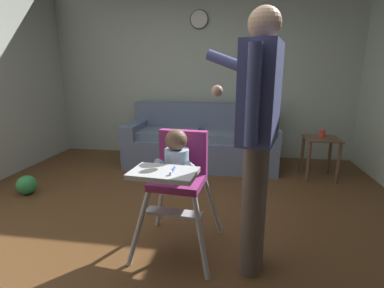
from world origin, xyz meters
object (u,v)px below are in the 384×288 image
(high_chair, at_px, (178,169))
(adult_standing, at_px, (257,133))
(couch, at_px, (202,142))
(sippy_cup, at_px, (322,134))
(wall_clock, at_px, (199,19))
(toy_ball, at_px, (27,185))
(side_table, at_px, (321,149))

(high_chair, height_order, adult_standing, adult_standing)
(couch, relative_size, adult_standing, 1.26)
(high_chair, xyz_separation_m, sippy_cup, (1.45, 1.74, -0.06))
(high_chair, relative_size, wall_clock, 3.43)
(toy_ball, xyz_separation_m, wall_clock, (1.65, 1.84, 1.95))
(toy_ball, bearing_deg, high_chair, -21.57)
(toy_ball, height_order, side_table, side_table)
(adult_standing, relative_size, toy_ball, 7.99)
(adult_standing, xyz_separation_m, sippy_cup, (0.92, 1.87, -0.37))
(toy_ball, bearing_deg, wall_clock, 48.14)
(adult_standing, relative_size, sippy_cup, 16.59)
(wall_clock, bearing_deg, couch, -77.17)
(adult_standing, bearing_deg, high_chair, 0.09)
(toy_ball, relative_size, sippy_cup, 2.08)
(adult_standing, xyz_separation_m, wall_clock, (-0.72, 2.70, 1.11))
(couch, distance_m, toy_ball, 2.24)
(sippy_cup, bearing_deg, high_chair, -129.68)
(couch, xyz_separation_m, toy_ball, (-1.76, -1.37, -0.23))
(high_chair, relative_size, sippy_cup, 9.32)
(couch, distance_m, side_table, 1.57)
(adult_standing, xyz_separation_m, toy_ball, (-2.37, 0.85, -0.84))
(adult_standing, bearing_deg, couch, -61.13)
(adult_standing, height_order, wall_clock, wall_clock)
(high_chair, bearing_deg, wall_clock, -170.34)
(wall_clock, bearing_deg, toy_ball, -131.86)
(couch, bearing_deg, side_table, 76.98)
(wall_clock, bearing_deg, sippy_cup, -26.94)
(side_table, height_order, wall_clock, wall_clock)
(side_table, relative_size, sippy_cup, 5.20)
(toy_ball, distance_m, wall_clock, 3.15)
(high_chair, relative_size, toy_ball, 4.49)
(high_chair, xyz_separation_m, adult_standing, (0.53, -0.13, 0.31))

